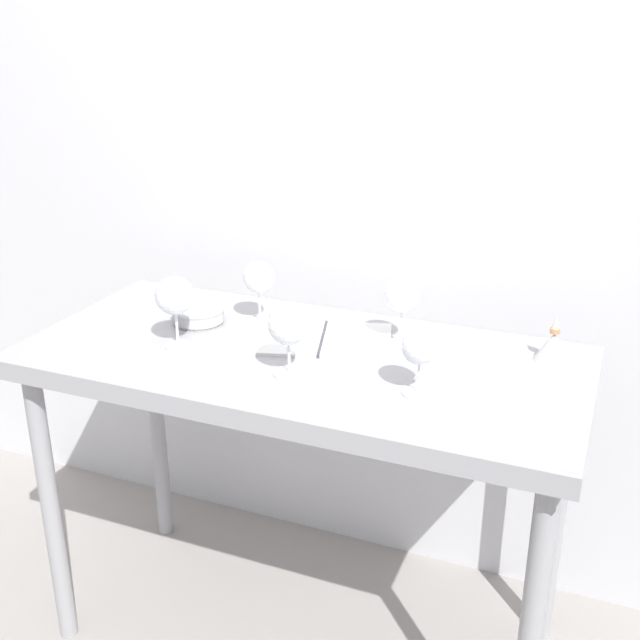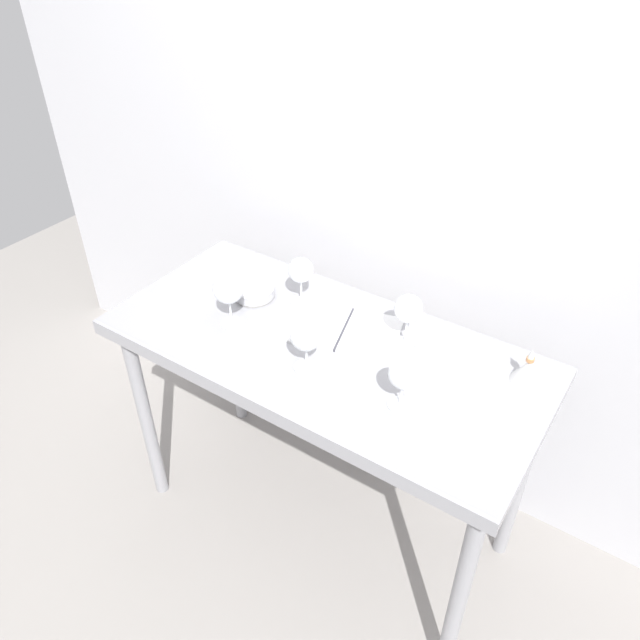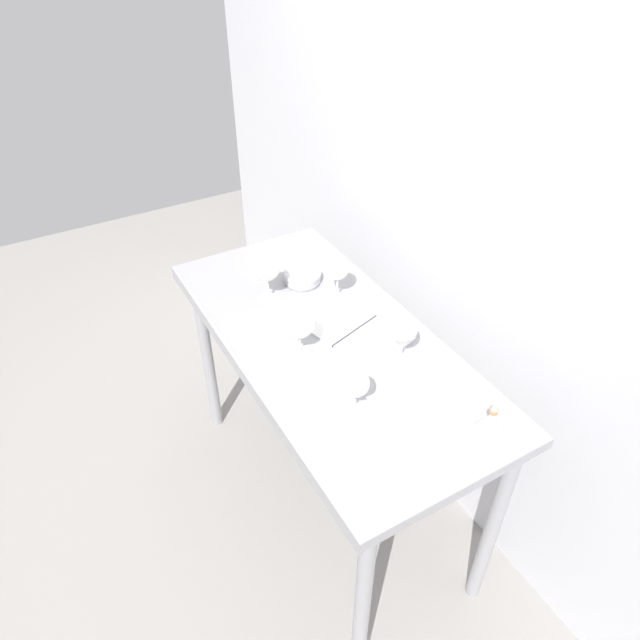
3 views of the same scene
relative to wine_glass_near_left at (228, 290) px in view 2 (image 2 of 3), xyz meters
The scene contains 12 objects.
ground_plane 1.08m from the wine_glass_near_left, 15.43° to the left, with size 6.00×6.00×0.00m, color gray.
back_wall 0.71m from the wine_glass_near_left, 61.81° to the left, with size 3.80×0.04×2.60m, color silver.
steel_counter 0.40m from the wine_glass_near_left, 14.38° to the left, with size 1.40×0.65×0.90m.
wine_glass_near_left is the anchor object (origin of this frame).
wine_glass_far_right 0.57m from the wine_glass_near_left, 23.51° to the left, with size 0.09×0.09×0.18m.
wine_glass_far_left 0.26m from the wine_glass_near_left, 61.43° to the left, with size 0.09×0.09×0.17m.
wine_glass_near_center 0.33m from the wine_glass_near_left, ahead, with size 0.10×0.10×0.17m.
wine_glass_near_right 0.64m from the wine_glass_near_left, ahead, with size 0.08×0.08×0.16m.
open_notebook 0.39m from the wine_glass_near_left, 28.04° to the left, with size 0.40×0.32×0.01m.
tasting_sheet_upper 0.72m from the wine_glass_near_left, 11.00° to the left, with size 0.19×0.20×0.00m, color white.
tasting_bowl 0.20m from the wine_glass_near_left, 101.97° to the left, with size 0.14×0.14×0.04m.
decanter_funnel 0.94m from the wine_glass_near_left, 16.60° to the left, with size 0.09×0.09×0.12m.
Camera 2 is at (0.83, -1.26, 2.12)m, focal length 34.52 mm.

